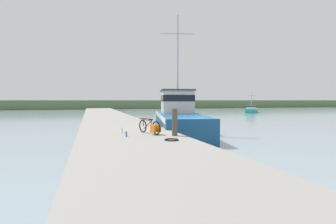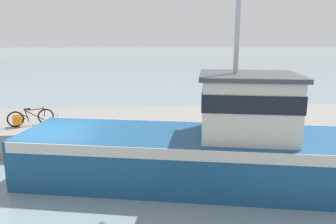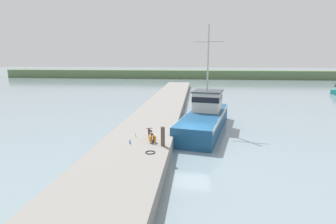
{
  "view_description": "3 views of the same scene",
  "coord_description": "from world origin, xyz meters",
  "px_view_note": "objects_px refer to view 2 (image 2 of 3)",
  "views": [
    {
      "loc": [
        -5.34,
        -13.28,
        2.49
      ],
      "look_at": [
        -0.43,
        2.99,
        1.73
      ],
      "focal_mm": 28.0,
      "sensor_mm": 36.0,
      "label": 1
    },
    {
      "loc": [
        10.17,
        2.98,
        4.28
      ],
      "look_at": [
        -0.19,
        3.79,
        1.95
      ],
      "focal_mm": 35.0,
      "sensor_mm": 36.0,
      "label": 2
    },
    {
      "loc": [
        0.19,
        -17.4,
        6.15
      ],
      "look_at": [
        -2.16,
        4.11,
        1.68
      ],
      "focal_mm": 28.0,
      "sensor_mm": 36.0,
      "label": 3
    }
  ],
  "objects_px": {
    "fishing_boat_main": "(219,146)",
    "water_bottle_on_curb": "(58,115)",
    "bicycle_touring": "(26,118)",
    "water_bottle_by_bike": "(21,116)"
  },
  "relations": [
    {
      "from": "bicycle_touring",
      "to": "water_bottle_on_curb",
      "type": "height_order",
      "value": "bicycle_touring"
    },
    {
      "from": "fishing_boat_main",
      "to": "water_bottle_on_curb",
      "type": "height_order",
      "value": "fishing_boat_main"
    },
    {
      "from": "bicycle_touring",
      "to": "water_bottle_by_bike",
      "type": "xyz_separation_m",
      "value": [
        -1.24,
        -0.65,
        -0.2
      ]
    },
    {
      "from": "fishing_boat_main",
      "to": "water_bottle_on_curb",
      "type": "distance_m",
      "value": 7.67
    },
    {
      "from": "fishing_boat_main",
      "to": "bicycle_touring",
      "type": "xyz_separation_m",
      "value": [
        -3.65,
        -6.81,
        0.1
      ]
    },
    {
      "from": "water_bottle_on_curb",
      "to": "water_bottle_by_bike",
      "type": "bearing_deg",
      "value": -89.97
    },
    {
      "from": "bicycle_touring",
      "to": "water_bottle_by_bike",
      "type": "relative_size",
      "value": 7.16
    },
    {
      "from": "water_bottle_on_curb",
      "to": "bicycle_touring",
      "type": "bearing_deg",
      "value": -35.72
    },
    {
      "from": "bicycle_touring",
      "to": "water_bottle_on_curb",
      "type": "relative_size",
      "value": 6.5
    },
    {
      "from": "fishing_boat_main",
      "to": "water_bottle_on_curb",
      "type": "bearing_deg",
      "value": -118.12
    }
  ]
}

